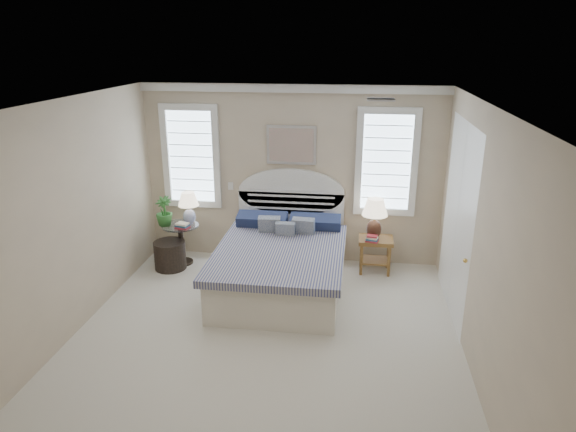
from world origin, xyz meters
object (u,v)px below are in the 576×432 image
Objects in this scene: nightstand_right at (375,247)px; floor_pot at (170,255)px; lamp_right at (375,214)px; bed at (282,262)px; lamp_left at (189,204)px; side_table_left at (181,240)px.

nightstand_right reaches higher than floor_pot.
lamp_right reaches higher than floor_pot.
nightstand_right is (1.30, 0.69, 0.00)m from bed.
lamp_right is (2.78, 0.05, -0.04)m from lamp_left.
lamp_left is at bearing -179.61° from nightstand_right.
side_table_left is at bearing 160.26° from bed.
nightstand_right is 1.05× the size of lamp_left.
side_table_left is 1.04× the size of lamp_right.
side_table_left is 1.34× the size of floor_pot.
bed is 1.75m from lamp_left.
floor_pot is 0.78× the size of lamp_right.
floor_pot is at bearing 167.71° from bed.
bed is 3.75× the size of lamp_right.
nightstand_right is (2.95, 0.10, -0.00)m from side_table_left.
bed is 4.83× the size of floor_pot.
lamp_left reaches higher than nightstand_right.
bed is at bearing -23.84° from lamp_left.
bed is 3.61× the size of side_table_left.
nightstand_right is 0.87× the size of lamp_right.
floor_pot is at bearing -174.27° from nightstand_right.
nightstand_right is at bearing -36.14° from lamp_right.
side_table_left is at bearing -177.49° from lamp_right.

